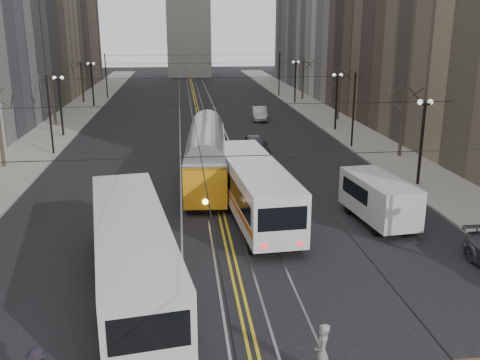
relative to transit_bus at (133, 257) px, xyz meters
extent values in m
plane|color=black|center=(4.24, -4.63, -1.64)|extent=(260.00, 260.00, 0.00)
cube|color=gray|center=(-10.76, 40.37, -1.57)|extent=(5.00, 140.00, 0.15)
cube|color=gray|center=(19.24, 40.37, -1.57)|extent=(5.00, 140.00, 0.15)
cube|color=gray|center=(4.24, 40.37, -1.64)|extent=(4.80, 130.00, 0.02)
cube|color=gold|center=(4.24, 40.37, -1.63)|extent=(0.42, 130.00, 0.01)
cylinder|color=black|center=(-9.46, 33.37, 1.16)|extent=(0.20, 0.20, 5.60)
cylinder|color=black|center=(-9.46, 53.37, 1.16)|extent=(0.20, 0.20, 5.60)
cylinder|color=black|center=(17.94, 13.37, 1.16)|extent=(0.20, 0.20, 5.60)
cylinder|color=black|center=(17.94, 33.37, 1.16)|extent=(0.20, 0.20, 5.60)
cylinder|color=black|center=(17.94, 53.37, 1.16)|extent=(0.20, 0.20, 5.60)
cylinder|color=#382D23|center=(-11.46, 21.37, 1.16)|extent=(0.28, 0.28, 5.60)
cylinder|color=#382D23|center=(-11.46, 39.37, 1.16)|extent=(0.28, 0.28, 5.60)
cylinder|color=#382D23|center=(-11.46, 57.37, 1.16)|extent=(0.28, 0.28, 5.60)
cylinder|color=#382D23|center=(19.94, 21.37, 1.16)|extent=(0.28, 0.28, 5.60)
cylinder|color=#382D23|center=(19.94, 39.37, 1.16)|extent=(0.28, 0.28, 5.60)
cylinder|color=#382D23|center=(19.94, 57.37, 1.16)|extent=(0.28, 0.28, 5.60)
cylinder|color=black|center=(2.74, 40.37, 4.36)|extent=(0.03, 120.00, 0.03)
cylinder|color=black|center=(5.74, 40.37, 4.36)|extent=(0.03, 120.00, 0.03)
cylinder|color=black|center=(-8.66, 25.37, 1.66)|extent=(0.16, 0.16, 6.60)
cylinder|color=black|center=(-8.66, 61.37, 1.66)|extent=(0.16, 0.16, 6.60)
cylinder|color=black|center=(17.14, 25.37, 1.66)|extent=(0.16, 0.16, 6.60)
cylinder|color=black|center=(17.14, 61.37, 1.66)|extent=(0.16, 0.16, 6.60)
cube|color=silver|center=(0.00, 0.00, 0.00)|extent=(4.73, 13.40, 3.28)
cube|color=#FAA016|center=(3.74, 15.62, -0.05)|extent=(3.36, 13.66, 3.19)
cube|color=silver|center=(6.04, 8.43, -0.04)|extent=(3.54, 12.42, 3.20)
cube|color=silver|center=(12.69, 6.86, -0.38)|extent=(2.84, 5.93, 2.53)
imported|color=#383A3F|center=(8.24, 23.52, -0.81)|extent=(2.11, 4.93, 1.66)
imported|color=#A3A6AA|center=(11.12, 40.75, -0.90)|extent=(1.93, 4.64, 1.49)
imported|color=gray|center=(6.12, -6.13, -0.69)|extent=(0.60, 0.77, 1.88)
camera|label=1|loc=(2.08, -19.87, 8.84)|focal=40.00mm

